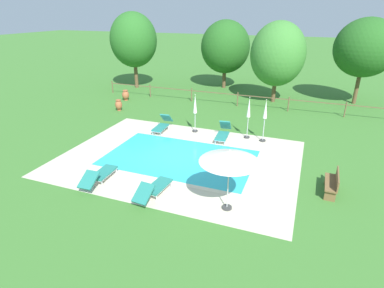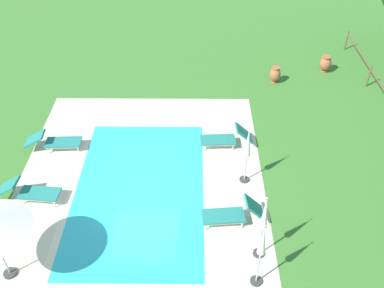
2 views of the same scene
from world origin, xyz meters
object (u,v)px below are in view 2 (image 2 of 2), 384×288
at_px(sun_lounger_north_mid, 31,192).
at_px(terracotta_urn_by_tree, 275,74).
at_px(sun_lounger_north_end, 55,141).
at_px(patio_umbrella_closed_row_west, 247,148).
at_px(sun_lounger_north_far, 225,138).
at_px(sun_lounger_north_near_steps, 232,214).
at_px(terracotta_urn_near_fence, 325,63).
at_px(patio_umbrella_closed_row_centre, 264,220).
at_px(patio_umbrella_closed_row_mid_west, 262,248).

distance_m(sun_lounger_north_mid, terracotta_urn_by_tree, 11.71).
relative_size(sun_lounger_north_end, patio_umbrella_closed_row_west, 0.92).
bearing_deg(sun_lounger_north_far, patio_umbrella_closed_row_west, 16.92).
bearing_deg(sun_lounger_north_near_steps, terracotta_urn_by_tree, 163.32).
bearing_deg(patio_umbrella_closed_row_west, terracotta_urn_by_tree, 163.29).
bearing_deg(terracotta_urn_near_fence, patio_umbrella_closed_row_west, -30.76).
bearing_deg(terracotta_urn_by_tree, sun_lounger_north_near_steps, -16.68).
xyz_separation_m(sun_lounger_north_near_steps, terracotta_urn_near_fence, (-9.43, 5.06, 0.05)).
xyz_separation_m(sun_lounger_north_far, patio_umbrella_closed_row_west, (1.86, 0.57, 1.06)).
bearing_deg(patio_umbrella_closed_row_centre, sun_lounger_north_end, -123.75).
distance_m(sun_lounger_north_near_steps, sun_lounger_north_mid, 6.54).
height_order(patio_umbrella_closed_row_centre, terracotta_urn_near_fence, patio_umbrella_closed_row_centre).
bearing_deg(sun_lounger_north_end, terracotta_urn_by_tree, 118.88).
bearing_deg(terracotta_urn_by_tree, patio_umbrella_closed_row_mid_west, -10.70).
distance_m(sun_lounger_north_far, terracotta_urn_by_tree, 5.32).
distance_m(sun_lounger_north_end, terracotta_urn_by_tree, 10.13).
relative_size(sun_lounger_north_near_steps, patio_umbrella_closed_row_centre, 0.82).
bearing_deg(patio_umbrella_closed_row_centre, terracotta_urn_near_fence, 157.70).
xyz_separation_m(sun_lounger_north_mid, terracotta_urn_near_fence, (-8.52, 11.54, 0.07)).
height_order(sun_lounger_north_mid, terracotta_urn_near_fence, terracotta_urn_near_fence).
relative_size(sun_lounger_north_end, patio_umbrella_closed_row_centre, 0.88).
bearing_deg(patio_umbrella_closed_row_mid_west, sun_lounger_north_far, -174.69).
bearing_deg(patio_umbrella_closed_row_centre, patio_umbrella_closed_row_west, -177.28).
bearing_deg(sun_lounger_north_end, patio_umbrella_closed_row_mid_west, 50.74).
height_order(sun_lounger_north_end, patio_umbrella_closed_row_mid_west, patio_umbrella_closed_row_mid_west).
xyz_separation_m(sun_lounger_north_far, sun_lounger_north_end, (0.21, -6.34, -0.03)).
bearing_deg(sun_lounger_north_end, sun_lounger_north_near_steps, 61.07).
relative_size(patio_umbrella_closed_row_mid_west, terracotta_urn_by_tree, 3.01).
relative_size(patio_umbrella_closed_row_centre, terracotta_urn_near_fence, 2.91).
distance_m(patio_umbrella_closed_row_centre, terracotta_urn_by_tree, 9.84).
bearing_deg(sun_lounger_north_mid, patio_umbrella_closed_row_centre, 73.61).
height_order(sun_lounger_north_end, terracotta_urn_by_tree, terracotta_urn_by_tree).
relative_size(patio_umbrella_closed_row_west, terracotta_urn_by_tree, 2.89).
relative_size(patio_umbrella_closed_row_centre, terracotta_urn_by_tree, 3.00).
relative_size(patio_umbrella_closed_row_mid_west, patio_umbrella_closed_row_centre, 1.00).
xyz_separation_m(patio_umbrella_closed_row_west, terracotta_urn_near_fence, (-7.57, 4.51, -1.01)).
xyz_separation_m(sun_lounger_north_end, terracotta_urn_near_fence, (-5.92, 11.41, 0.08)).
height_order(patio_umbrella_closed_row_mid_west, terracotta_urn_by_tree, patio_umbrella_closed_row_mid_west).
bearing_deg(terracotta_urn_by_tree, sun_lounger_north_end, -61.12).
bearing_deg(sun_lounger_north_mid, sun_lounger_north_near_steps, 82.00).
relative_size(sun_lounger_north_near_steps, terracotta_urn_by_tree, 2.47).
distance_m(sun_lounger_north_near_steps, sun_lounger_north_end, 7.26).
bearing_deg(terracotta_urn_near_fence, sun_lounger_north_near_steps, -28.21).
bearing_deg(patio_umbrella_closed_row_west, sun_lounger_north_end, -103.44).
height_order(sun_lounger_north_mid, patio_umbrella_closed_row_mid_west, patio_umbrella_closed_row_mid_west).
xyz_separation_m(sun_lounger_north_far, patio_umbrella_closed_row_centre, (4.93, 0.71, 1.11)).
bearing_deg(sun_lounger_north_end, terracotta_urn_near_fence, 117.42).
bearing_deg(terracotta_urn_near_fence, terracotta_urn_by_tree, -68.00).
distance_m(sun_lounger_north_near_steps, patio_umbrella_closed_row_west, 2.21).
xyz_separation_m(patio_umbrella_closed_row_mid_west, terracotta_urn_near_fence, (-11.55, 4.53, -1.08)).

